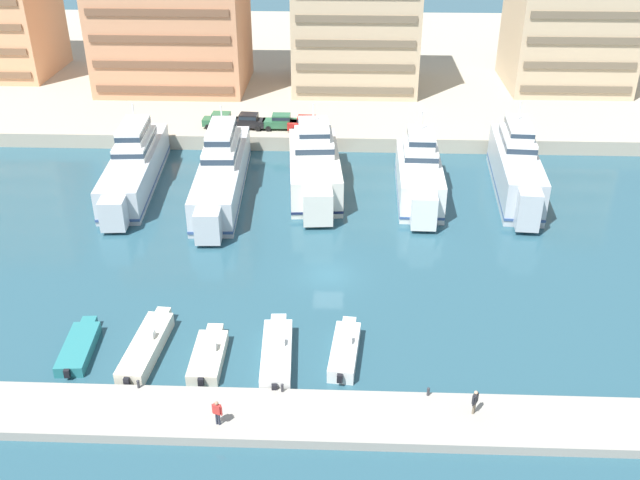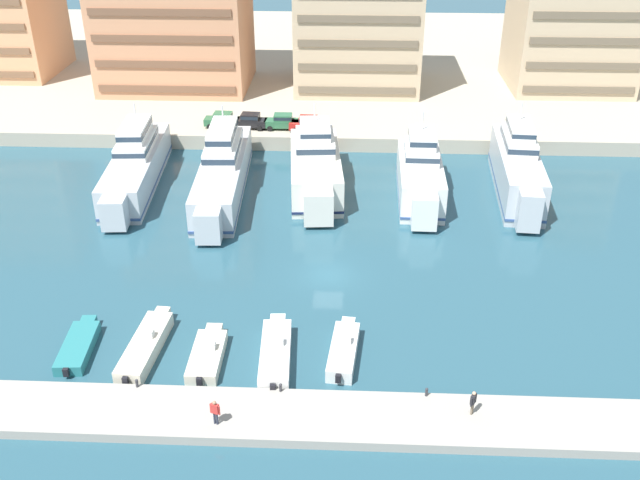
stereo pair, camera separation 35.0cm
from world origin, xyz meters
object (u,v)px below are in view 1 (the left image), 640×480
car_green_far_left (221,120)px  car_black_left (248,120)px  yacht_silver_center (516,167)px  motorboat_cream_mid_left (209,355)px  yacht_silver_left (222,171)px  motorboat_white_center_left (277,353)px  pedestrian_mid_deck (475,400)px  motorboat_teal_far_left (79,347)px  pedestrian_near_edge (217,411)px  motorboat_white_center (345,350)px  motorboat_cream_left (147,346)px  yacht_ivory_mid_left (314,166)px  yacht_silver_far_left (134,165)px  car_green_mid_left (281,121)px  yacht_white_center_left (419,175)px  car_red_center_left (306,123)px

car_green_far_left → car_black_left: same height
yacht_silver_center → motorboat_cream_mid_left: (-26.46, -28.49, -2.19)m
yacht_silver_left → motorboat_white_center_left: (8.02, -26.95, -1.77)m
yacht_silver_left → pedestrian_mid_deck: size_ratio=13.21×
yacht_silver_center → motorboat_teal_far_left: 45.38m
motorboat_white_center_left → yacht_silver_center: bearing=52.4°
motorboat_white_center_left → pedestrian_near_edge: pedestrian_near_edge is taller
motorboat_cream_mid_left → yacht_silver_left: bearing=97.0°
car_black_left → pedestrian_mid_deck: bearing=-67.0°
motorboat_teal_far_left → yacht_silver_left: bearing=77.4°
yacht_silver_left → motorboat_white_center_left: size_ratio=2.85×
yacht_silver_left → car_black_left: size_ratio=5.44×
motorboat_teal_far_left → pedestrian_mid_deck: bearing=-12.4°
motorboat_white_center → motorboat_cream_mid_left: bearing=-175.0°
motorboat_cream_left → yacht_ivory_mid_left: bearing=69.3°
car_green_far_left → motorboat_teal_far_left: bearing=-95.0°
motorboat_teal_far_left → yacht_silver_far_left: bearing=96.8°
motorboat_cream_left → car_green_far_left: 40.80m
motorboat_white_center → yacht_silver_center: bearing=58.3°
motorboat_white_center → car_green_mid_left: size_ratio=1.65×
car_green_mid_left → yacht_white_center_left: bearing=-43.6°
yacht_silver_left → motorboat_cream_left: (-1.15, -26.51, -1.79)m
yacht_silver_center → car_red_center_left: yacht_silver_center is taller
motorboat_cream_mid_left → car_red_center_left: size_ratio=1.52×
motorboat_cream_mid_left → car_green_mid_left: (1.47, 41.16, 2.21)m
motorboat_cream_mid_left → motorboat_white_center_left: (4.71, 0.25, 0.12)m
yacht_ivory_mid_left → motorboat_white_center: (3.37, -27.70, -1.87)m
motorboat_cream_left → yacht_silver_far_left: bearing=106.3°
motorboat_teal_far_left → car_green_mid_left: (10.72, 40.57, 2.26)m
yacht_silver_center → car_green_far_left: yacht_silver_center is taller
car_black_left → car_red_center_left: 6.92m
car_red_center_left → yacht_ivory_mid_left: bearing=-82.7°
yacht_silver_far_left → motorboat_teal_far_left: bearing=-83.2°
motorboat_cream_left → motorboat_cream_mid_left: motorboat_cream_left is taller
yacht_silver_far_left → yacht_ivory_mid_left: yacht_ivory_mid_left is taller
yacht_white_center_left → car_green_far_left: yacht_white_center_left is taller
car_green_far_left → car_red_center_left: bearing=-5.0°
car_green_far_left → pedestrian_mid_deck: bearing=-63.7°
yacht_silver_center → pedestrian_near_edge: 43.09m
pedestrian_mid_deck → yacht_ivory_mid_left: bearing=108.5°
yacht_ivory_mid_left → pedestrian_near_edge: size_ratio=10.27×
motorboat_white_center_left → car_black_left: 41.65m
car_green_far_left → pedestrian_near_edge: bearing=-81.2°
yacht_ivory_mid_left → motorboat_teal_far_left: size_ratio=2.79×
yacht_ivory_mid_left → car_green_mid_left: 13.44m
yacht_silver_center → car_black_left: yacht_silver_center is taller
yacht_white_center_left → motorboat_white_center_left: 29.10m
yacht_silver_left → car_red_center_left: size_ratio=5.46×
motorboat_white_center_left → car_green_far_left: size_ratio=1.93×
yacht_white_center_left → motorboat_cream_left: yacht_white_center_left is taller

